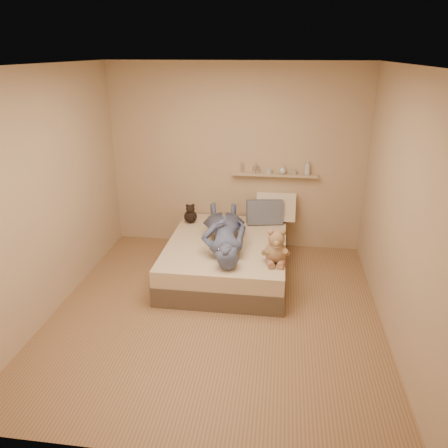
# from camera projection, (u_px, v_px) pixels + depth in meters

# --- Properties ---
(room) EXTENTS (3.80, 3.80, 3.80)m
(room) POSITION_uv_depth(u_px,v_px,m) (215.00, 202.00, 4.40)
(room) COLOR #95714D
(room) RESTS_ON ground
(bed) EXTENTS (1.50, 1.90, 0.45)m
(bed) POSITION_uv_depth(u_px,v_px,m) (227.00, 257.00, 5.65)
(bed) COLOR brown
(bed) RESTS_ON floor
(game_console) EXTENTS (0.18, 0.12, 0.06)m
(game_console) POSITION_uv_depth(u_px,v_px,m) (226.00, 251.00, 4.95)
(game_console) COLOR #B8B9BF
(game_console) RESTS_ON bed
(teddy_bear) EXTENTS (0.35, 0.33, 0.42)m
(teddy_bear) POSITION_uv_depth(u_px,v_px,m) (276.00, 249.00, 4.95)
(teddy_bear) COLOR #947C51
(teddy_bear) RESTS_ON bed
(dark_plush) EXTENTS (0.18, 0.18, 0.28)m
(dark_plush) POSITION_uv_depth(u_px,v_px,m) (190.00, 215.00, 6.13)
(dark_plush) COLOR black
(dark_plush) RESTS_ON bed
(pillow_cream) EXTENTS (0.55, 0.28, 0.43)m
(pillow_cream) POSITION_uv_depth(u_px,v_px,m) (276.00, 207.00, 6.18)
(pillow_cream) COLOR beige
(pillow_cream) RESTS_ON bed
(pillow_grey) EXTENTS (0.53, 0.29, 0.36)m
(pillow_grey) POSITION_uv_depth(u_px,v_px,m) (265.00, 212.00, 6.09)
(pillow_grey) COLOR slate
(pillow_grey) RESTS_ON bed
(person) EXTENTS (0.81, 1.62, 0.37)m
(person) POSITION_uv_depth(u_px,v_px,m) (224.00, 231.00, 5.41)
(person) COLOR #4F587C
(person) RESTS_ON bed
(wall_shelf) EXTENTS (1.20, 0.12, 0.03)m
(wall_shelf) POSITION_uv_depth(u_px,v_px,m) (274.00, 175.00, 6.09)
(wall_shelf) COLOR tan
(wall_shelf) RESTS_ON wall_back
(shelf_bottles) EXTENTS (0.98, 0.14, 0.20)m
(shelf_bottles) POSITION_uv_depth(u_px,v_px,m) (283.00, 169.00, 6.05)
(shelf_bottles) COLOR white
(shelf_bottles) RESTS_ON wall_shelf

